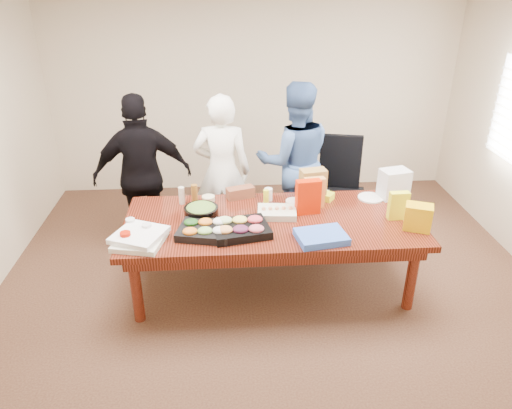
{
  "coord_description": "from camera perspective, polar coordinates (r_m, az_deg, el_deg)",
  "views": [
    {
      "loc": [
        -0.43,
        -4.01,
        2.89
      ],
      "look_at": [
        -0.15,
        0.1,
        0.87
      ],
      "focal_mm": 33.74,
      "sensor_mm": 36.0,
      "label": 1
    }
  ],
  "objects": [
    {
      "name": "floor",
      "position": [
        4.97,
        1.79,
        -9.56
      ],
      "size": [
        5.5,
        5.0,
        0.02
      ],
      "primitive_type": "cube",
      "color": "#47301E",
      "rests_on": "ground"
    },
    {
      "name": "wall_back",
      "position": [
        6.7,
        -0.18,
        12.91
      ],
      "size": [
        5.5,
        0.04,
        2.7
      ],
      "primitive_type": "cube",
      "color": "beige",
      "rests_on": "floor"
    },
    {
      "name": "wall_front",
      "position": [
        2.2,
        9.02,
        -18.76
      ],
      "size": [
        5.5,
        0.04,
        2.7
      ],
      "primitive_type": "cube",
      "color": "beige",
      "rests_on": "floor"
    },
    {
      "name": "conference_table",
      "position": [
        4.75,
        1.86,
        -5.79
      ],
      "size": [
        2.8,
        1.2,
        0.75
      ],
      "primitive_type": "cube",
      "color": "#4C1C0F",
      "rests_on": "floor"
    },
    {
      "name": "office_chair",
      "position": [
        5.61,
        10.22,
        1.31
      ],
      "size": [
        0.7,
        0.7,
        1.14
      ],
      "primitive_type": "cube",
      "rotation": [
        0.0,
        0.0,
        -0.23
      ],
      "color": "black",
      "rests_on": "floor"
    },
    {
      "name": "person_center",
      "position": [
        5.35,
        -4.02,
        3.91
      ],
      "size": [
        0.67,
        0.48,
        1.74
      ],
      "primitive_type": "imported",
      "rotation": [
        0.0,
        0.0,
        3.03
      ],
      "color": "white",
      "rests_on": "floor"
    },
    {
      "name": "person_right",
      "position": [
        5.53,
        4.59,
        5.11
      ],
      "size": [
        0.9,
        0.71,
        1.82
      ],
      "primitive_type": "imported",
      "rotation": [
        0.0,
        0.0,
        3.17
      ],
      "color": "#3F5F97",
      "rests_on": "floor"
    },
    {
      "name": "person_left",
      "position": [
        5.33,
        -13.28,
        3.38
      ],
      "size": [
        1.1,
        0.59,
        1.78
      ],
      "primitive_type": "imported",
      "rotation": [
        0.0,
        0.0,
        3.3
      ],
      "color": "black",
      "rests_on": "floor"
    },
    {
      "name": "veggie_tray",
      "position": [
        4.32,
        -6.02,
        -3.14
      ],
      "size": [
        0.54,
        0.46,
        0.07
      ],
      "primitive_type": "cube",
      "rotation": [
        0.0,
        0.0,
        -0.22
      ],
      "color": "black",
      "rests_on": "conference_table"
    },
    {
      "name": "fruit_tray",
      "position": [
        4.32,
        -1.87,
        -2.96
      ],
      "size": [
        0.57,
        0.48,
        0.08
      ],
      "primitive_type": "cube",
      "rotation": [
        0.0,
        0.0,
        0.2
      ],
      "color": "black",
      "rests_on": "conference_table"
    },
    {
      "name": "sheet_cake",
      "position": [
        4.63,
        2.49,
        -0.94
      ],
      "size": [
        0.39,
        0.31,
        0.06
      ],
      "primitive_type": "cube",
      "rotation": [
        0.0,
        0.0,
        -0.09
      ],
      "color": "silver",
      "rests_on": "conference_table"
    },
    {
      "name": "salad_bowl",
      "position": [
        4.61,
        -6.51,
        -0.92
      ],
      "size": [
        0.37,
        0.37,
        0.11
      ],
      "primitive_type": "cylinder",
      "rotation": [
        0.0,
        0.0,
        -0.15
      ],
      "color": "black",
      "rests_on": "conference_table"
    },
    {
      "name": "chip_bag_blue",
      "position": [
        4.25,
        7.75,
        -3.8
      ],
      "size": [
        0.47,
        0.39,
        0.06
      ],
      "primitive_type": "cube",
      "rotation": [
        0.0,
        0.0,
        0.17
      ],
      "color": "blue",
      "rests_on": "conference_table"
    },
    {
      "name": "chip_bag_red",
      "position": [
        4.64,
        6.19,
        0.9
      ],
      "size": [
        0.25,
        0.13,
        0.34
      ],
      "primitive_type": "cube",
      "rotation": [
        0.0,
        0.0,
        0.14
      ],
      "color": "red",
      "rests_on": "conference_table"
    },
    {
      "name": "chip_bag_yellow",
      "position": [
        4.71,
        16.51,
        -0.12
      ],
      "size": [
        0.19,
        0.08,
        0.28
      ],
      "primitive_type": "cube",
      "rotation": [
        0.0,
        0.0,
        0.04
      ],
      "color": "#EFF522",
      "rests_on": "conference_table"
    },
    {
      "name": "chip_bag_orange",
      "position": [
        4.77,
        6.9,
        1.38
      ],
      "size": [
        0.21,
        0.11,
        0.31
      ],
      "primitive_type": "cube",
      "rotation": [
        0.0,
        0.0,
        0.12
      ],
      "color": "orange",
      "rests_on": "conference_table"
    },
    {
      "name": "mayo_jar",
      "position": [
        4.92,
        1.47,
        1.21
      ],
      "size": [
        0.09,
        0.09,
        0.13
      ],
      "primitive_type": "cylinder",
      "rotation": [
        0.0,
        0.0,
        0.09
      ],
      "color": "white",
      "rests_on": "conference_table"
    },
    {
      "name": "mustard_bottle",
      "position": [
        4.83,
        1.2,
        0.88
      ],
      "size": [
        0.06,
        0.06,
        0.16
      ],
      "primitive_type": "cylinder",
      "rotation": [
        0.0,
        0.0,
        -0.17
      ],
      "color": "yellow",
      "rests_on": "conference_table"
    },
    {
      "name": "dressing_bottle",
      "position": [
        4.87,
        -7.29,
        1.21
      ],
      "size": [
        0.07,
        0.07,
        0.2
      ],
      "primitive_type": "cylinder",
      "rotation": [
        0.0,
        0.0,
        0.12
      ],
      "color": "brown",
      "rests_on": "conference_table"
    },
    {
      "name": "ranch_bottle",
      "position": [
        4.89,
        -8.81,
        1.06
      ],
      "size": [
        0.07,
        0.07,
        0.18
      ],
      "primitive_type": "cylinder",
      "rotation": [
        0.0,
        0.0,
        0.31
      ],
      "color": "beige",
      "rests_on": "conference_table"
    },
    {
      "name": "banana_bunch",
      "position": [
        5.01,
        7.88,
        1.08
      ],
      "size": [
        0.25,
        0.23,
        0.07
      ],
      "primitive_type": "cube",
      "rotation": [
        0.0,
        0.0,
        -0.63
      ],
      "color": "yellow",
      "rests_on": "conference_table"
    },
    {
      "name": "bread_loaf",
      "position": [
        4.98,
        -1.87,
        1.44
      ],
      "size": [
        0.31,
        0.2,
        0.11
      ],
      "primitive_type": "cube",
      "rotation": [
        0.0,
        0.0,
        0.31
      ],
      "color": "brown",
      "rests_on": "conference_table"
    },
    {
      "name": "kraft_bag",
      "position": [
        4.91,
        6.74,
        2.3
      ],
      "size": [
        0.28,
        0.19,
        0.34
      ],
      "primitive_type": "cube",
      "rotation": [
        0.0,
        0.0,
        0.17
      ],
      "color": "olive",
      "rests_on": "conference_table"
    },
    {
      "name": "red_cup",
      "position": [
        4.28,
        -15.18,
        -3.9
      ],
      "size": [
        0.11,
        0.11,
        0.12
      ],
      "primitive_type": "cylinder",
      "rotation": [
        0.0,
        0.0,
        -0.2
      ],
      "color": "#B01401",
      "rests_on": "conference_table"
    },
    {
      "name": "clear_cup_a",
      "position": [
        4.38,
        -12.79,
        -2.95
      ],
      "size": [
        0.1,
        0.1,
        0.12
      ],
      "primitive_type": "cylinder",
      "rotation": [
        0.0,
        0.0,
        -0.25
      ],
      "color": "silver",
      "rests_on": "conference_table"
    },
    {
      "name": "clear_cup_b",
      "position": [
        4.5,
        -14.63,
        -2.31
      ],
      "size": [
        0.11,
        0.11,
        0.11
      ],
      "primitive_type": "cylinder",
      "rotation": [
        0.0,
        0.0,
        0.33
      ],
      "color": "silver",
      "rests_on": "conference_table"
    },
    {
      "name": "pizza_box_lower",
      "position": [
        4.29,
        -13.61,
        -4.21
      ],
      "size": [
        0.48,
        0.48,
        0.05
      ],
      "primitive_type": "cube",
      "rotation": [
        0.0,
        0.0,
        -0.22
      ],
      "color": "silver",
      "rests_on": "conference_table"
    },
    {
      "name": "pizza_box_upper",
      "position": [
        4.29,
        -13.68,
        -3.52
      ],
      "size": [
        0.52,
        0.52,
        0.05
      ],
      "primitive_type": "cube",
      "rotation": [
        0.0,
        0.0,
        -0.41
      ],
      "color": "white",
      "rests_on": "pizza_box_lower"
    },
    {
      "name": "plate_a",
      "position": [
        5.12,
        13.44,
        0.79
      ],
      "size": [
        0.28,
        0.28,
        0.02
      ],
      "primitive_type": "cylinder",
      "rotation": [
        0.0,
        0.0,
        -0.06
      ],
      "color": "white",
      "rests_on": "conference_table"
    },
    {
      "name": "plate_b",
      "position": [
        5.1,
        7.56,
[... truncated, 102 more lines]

